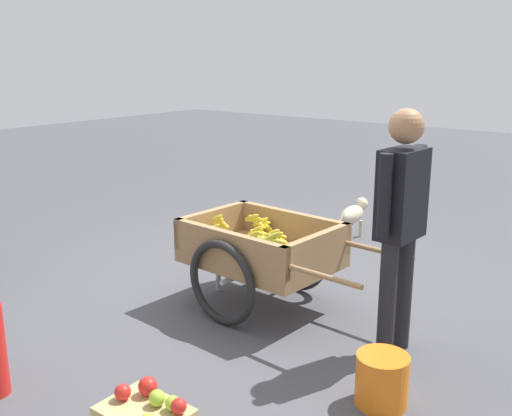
{
  "coord_description": "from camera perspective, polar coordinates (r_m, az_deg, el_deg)",
  "views": [
    {
      "loc": [
        -2.84,
        3.62,
        1.92
      ],
      "look_at": [
        -0.09,
        0.07,
        0.75
      ],
      "focal_mm": 41.6,
      "sensor_mm": 36.0,
      "label": 1
    }
  ],
  "objects": [
    {
      "name": "fruit_cart",
      "position": [
        4.58,
        0.49,
        -4.3
      ],
      "size": [
        1.69,
        0.98,
        0.71
      ],
      "color": "#937047",
      "rests_on": "ground"
    },
    {
      "name": "dog",
      "position": [
        6.4,
        9.35,
        -0.55
      ],
      "size": [
        0.23,
        0.67,
        0.4
      ],
      "color": "beige",
      "rests_on": "ground"
    },
    {
      "name": "vendor_person",
      "position": [
        3.81,
        13.76,
        -0.41
      ],
      "size": [
        0.22,
        0.53,
        1.61
      ],
      "color": "black",
      "rests_on": "ground"
    },
    {
      "name": "ground_plane",
      "position": [
        4.99,
        -0.31,
        -8.05
      ],
      "size": [
        24.0,
        24.0,
        0.0
      ],
      "primitive_type": "plane",
      "color": "#47474C"
    },
    {
      "name": "plastic_bucket",
      "position": [
        3.53,
        12.01,
        -15.85
      ],
      "size": [
        0.3,
        0.3,
        0.3
      ],
      "primitive_type": "cylinder",
      "color": "orange",
      "rests_on": "ground"
    }
  ]
}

